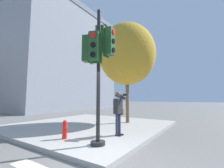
{
  "coord_description": "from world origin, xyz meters",
  "views": [
    {
      "loc": [
        -3.27,
        -2.46,
        1.61
      ],
      "look_at": [
        1.44,
        0.6,
        2.17
      ],
      "focal_mm": 24.0,
      "sensor_mm": 36.0,
      "label": 1
    }
  ],
  "objects_px": {
    "traffic_signal_pole": "(98,55)",
    "fire_hydrant": "(65,129)",
    "street_tree": "(127,54)",
    "person_photographer": "(118,109)"
  },
  "relations": [
    {
      "from": "street_tree",
      "to": "person_photographer",
      "type": "bearing_deg",
      "value": -159.07
    },
    {
      "from": "street_tree",
      "to": "fire_hydrant",
      "type": "bearing_deg",
      "value": 177.55
    },
    {
      "from": "traffic_signal_pole",
      "to": "street_tree",
      "type": "distance_m",
      "value": 5.01
    },
    {
      "from": "person_photographer",
      "to": "fire_hydrant",
      "type": "distance_m",
      "value": 2.21
    },
    {
      "from": "person_photographer",
      "to": "street_tree",
      "type": "xyz_separation_m",
      "value": [
        3.13,
        1.2,
        3.29
      ]
    },
    {
      "from": "traffic_signal_pole",
      "to": "fire_hydrant",
      "type": "height_order",
      "value": "traffic_signal_pole"
    },
    {
      "from": "street_tree",
      "to": "fire_hydrant",
      "type": "height_order",
      "value": "street_tree"
    },
    {
      "from": "traffic_signal_pole",
      "to": "fire_hydrant",
      "type": "relative_size",
      "value": 6.74
    },
    {
      "from": "street_tree",
      "to": "fire_hydrant",
      "type": "distance_m",
      "value": 6.17
    },
    {
      "from": "traffic_signal_pole",
      "to": "person_photographer",
      "type": "xyz_separation_m",
      "value": [
        1.49,
        0.1,
        -1.87
      ]
    }
  ]
}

